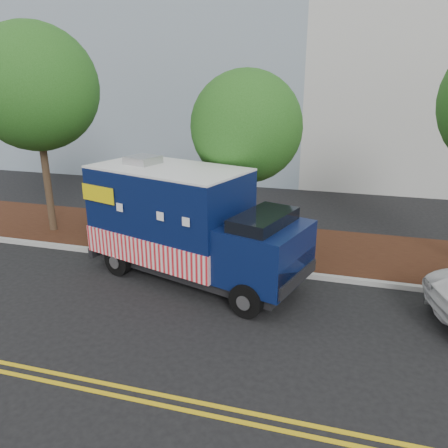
# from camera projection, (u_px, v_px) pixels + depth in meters

# --- Properties ---
(ground) EXTENTS (120.00, 120.00, 0.00)m
(ground) POSITION_uv_depth(u_px,v_px,m) (180.00, 284.00, 12.58)
(ground) COLOR black
(ground) RESTS_ON ground
(curb) EXTENTS (120.00, 0.18, 0.15)m
(curb) POSITION_uv_depth(u_px,v_px,m) (196.00, 262.00, 13.83)
(curb) COLOR #9E9E99
(curb) RESTS_ON ground
(mulch_strip) EXTENTS (120.00, 4.00, 0.15)m
(mulch_strip) POSITION_uv_depth(u_px,v_px,m) (215.00, 240.00, 15.75)
(mulch_strip) COLOR black
(mulch_strip) RESTS_ON ground
(centerline_near) EXTENTS (120.00, 0.10, 0.01)m
(centerline_near) POSITION_uv_depth(u_px,v_px,m) (97.00, 382.00, 8.53)
(centerline_near) COLOR gold
(centerline_near) RESTS_ON ground
(centerline_far) EXTENTS (120.00, 0.10, 0.01)m
(centerline_far) POSITION_uv_depth(u_px,v_px,m) (90.00, 390.00, 8.30)
(centerline_far) COLOR gold
(centerline_far) RESTS_ON ground
(tree_a) EXTENTS (4.32, 4.32, 7.47)m
(tree_a) POSITION_uv_depth(u_px,v_px,m) (35.00, 88.00, 14.95)
(tree_a) COLOR #38281C
(tree_a) RESTS_ON ground
(tree_b) EXTENTS (3.58, 3.58, 5.94)m
(tree_b) POSITION_uv_depth(u_px,v_px,m) (246.00, 127.00, 13.86)
(tree_b) COLOR #38281C
(tree_b) RESTS_ON ground
(sign_post) EXTENTS (0.06, 0.06, 2.40)m
(sign_post) POSITION_uv_depth(u_px,v_px,m) (94.00, 218.00, 14.55)
(sign_post) COLOR #473828
(sign_post) RESTS_ON ground
(food_truck) EXTENTS (6.93, 4.19, 3.45)m
(food_truck) POSITION_uv_depth(u_px,v_px,m) (186.00, 226.00, 12.63)
(food_truck) COLOR black
(food_truck) RESTS_ON ground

